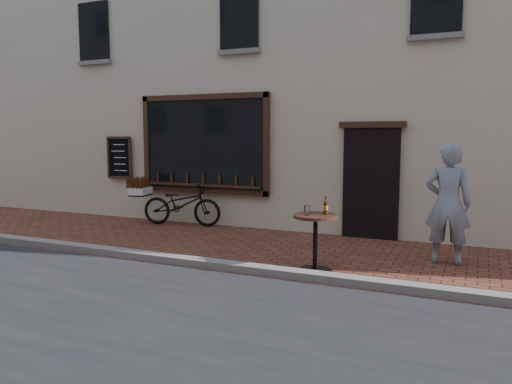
% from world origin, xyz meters
% --- Properties ---
extents(ground, '(90.00, 90.00, 0.00)m').
position_xyz_m(ground, '(0.00, 0.00, 0.00)').
color(ground, '#5A281D').
rests_on(ground, ground).
extents(kerb, '(90.00, 0.25, 0.12)m').
position_xyz_m(kerb, '(0.00, 0.20, 0.06)').
color(kerb, slate).
rests_on(kerb, ground).
extents(shop_building, '(28.00, 6.20, 10.00)m').
position_xyz_m(shop_building, '(0.00, 6.50, 5.00)').
color(shop_building, beige).
rests_on(shop_building, ground).
extents(cargo_bicycle, '(2.24, 0.97, 1.04)m').
position_xyz_m(cargo_bicycle, '(-2.35, 3.12, 0.50)').
color(cargo_bicycle, black).
rests_on(cargo_bicycle, ground).
extents(bistro_table, '(0.68, 0.68, 1.16)m').
position_xyz_m(bistro_table, '(1.65, 0.66, 0.62)').
color(bistro_table, black).
rests_on(bistro_table, ground).
extents(pedestrian, '(0.72, 0.48, 1.94)m').
position_xyz_m(pedestrian, '(3.42, 1.98, 0.97)').
color(pedestrian, gray).
rests_on(pedestrian, ground).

